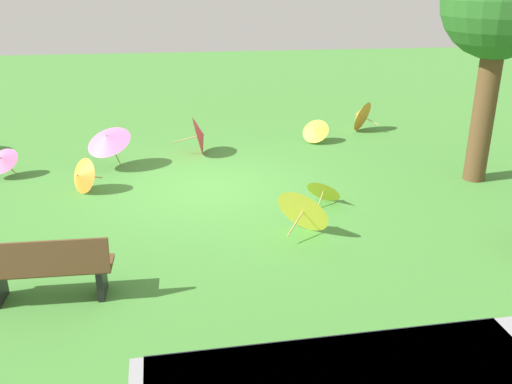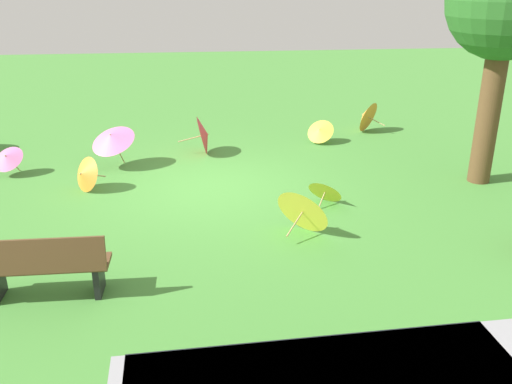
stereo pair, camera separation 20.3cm
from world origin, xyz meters
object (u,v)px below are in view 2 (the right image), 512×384
Objects in this scene: parasol_pink_1 at (112,138)px; parasol_red_2 at (205,135)px; parasol_yellow_0 at (305,209)px; parasol_yellow_1 at (320,131)px; parasol_orange_2 at (366,116)px; parasol_pink_0 at (7,158)px; park_bench at (45,266)px; parasol_orange_1 at (84,174)px; shade_tree at (506,6)px; parasol_yellow_2 at (326,190)px.

parasol_red_2 is at bearing -159.08° from parasol_pink_1.
parasol_pink_1 is at bearing 20.92° from parasol_red_2.
parasol_pink_1 is (3.45, -3.67, 0.23)m from parasol_yellow_0.
parasol_yellow_1 is 0.96× the size of parasol_orange_2.
parasol_pink_0 is (4.09, 1.04, -0.06)m from parasol_red_2.
park_bench reaches higher than parasol_yellow_1.
parasol_orange_2 is (-6.64, -3.61, 0.07)m from parasol_orange_1.
parasol_orange_1 is (3.83, -2.31, -0.08)m from parasol_yellow_0.
park_bench is at bearing 87.68° from parasol_pink_1.
park_bench is 2.00× the size of parasol_pink_0.
parasol_yellow_1 is at bearing -48.74° from shade_tree.
parasol_yellow_2 is at bearing 65.42° from parasol_orange_2.
shade_tree is 5.91× the size of parasol_orange_1.
parasol_yellow_1 is (2.61, -2.98, -3.05)m from shade_tree.
parasol_pink_1 reaches higher than parasol_red_2.
parasol_yellow_1 is (-1.37, -4.95, -0.11)m from parasol_yellow_0.
parasol_yellow_1 is 1.05× the size of parasol_pink_0.
parasol_yellow_1 is (-5.03, -6.46, -0.14)m from park_bench.
parasol_pink_0 is (1.89, -4.89, -0.07)m from park_bench.
parasol_orange_2 reaches higher than parasol_pink_0.
parasol_yellow_0 is 1.33m from parasol_yellow_2.
parasol_pink_0 is at bearing -31.39° from parasol_yellow_0.
parasol_pink_0 is 8.73m from parasol_orange_2.
shade_tree is 5.01× the size of parasol_red_2.
parasol_yellow_0 is at bearing 74.54° from parasol_yellow_1.
parasol_pink_1 is at bearing -172.35° from parasol_pink_0.
parasol_yellow_1 is 5.83m from parasol_orange_1.
shade_tree is 5.33m from parasol_yellow_0.
parasol_pink_0 reaches higher than parasol_yellow_1.
shade_tree is 3.57× the size of parasol_pink_1.
shade_tree reaches higher than parasol_yellow_1.
parasol_yellow_2 is 0.88× the size of parasol_red_2.
park_bench is 2.00× the size of parasol_yellow_2.
parasol_pink_0 is (9.53, -1.41, -2.98)m from shade_tree.
shade_tree reaches higher than parasol_yellow_0.
parasol_yellow_2 is 4.80m from parasol_pink_1.
parasol_pink_1 is (4.07, -2.51, 0.39)m from parasol_yellow_2.
parasol_red_2 is 1.03× the size of parasol_orange_2.
parasol_red_2 is (5.44, -2.45, -2.92)m from shade_tree.
parasol_orange_2 is at bearing -131.03° from park_bench.
parasol_orange_1 is at bearing -87.39° from park_bench.
parasol_red_2 is at bearing -57.44° from parasol_yellow_2.
parasol_yellow_2 is 5.24m from parasol_orange_2.
parasol_yellow_1 reaches higher than parasol_yellow_2.
parasol_orange_1 reaches higher than parasol_yellow_2.
parasol_pink_0 is 1.04× the size of parasol_orange_1.
shade_tree is 5.68× the size of parasol_yellow_2.
parasol_pink_1 is 1.44× the size of parasol_orange_2.
shade_tree is at bearing 177.55° from parasol_orange_1.
parasol_red_2 is at bearing 19.31° from parasol_orange_2.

